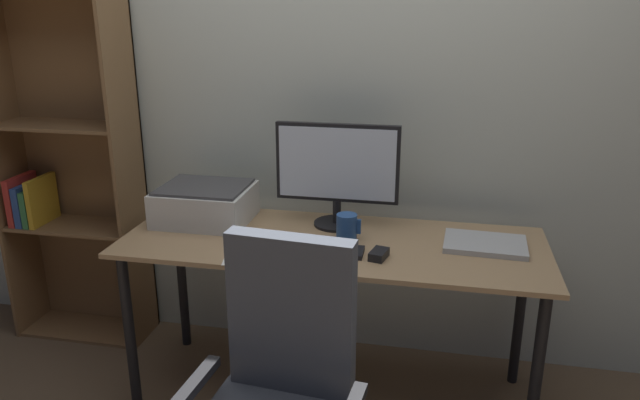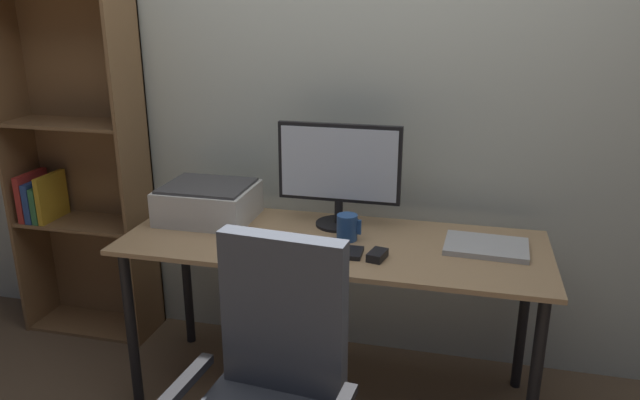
{
  "view_description": "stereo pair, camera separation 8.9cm",
  "coord_description": "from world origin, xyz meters",
  "views": [
    {
      "loc": [
        0.41,
        -2.24,
        1.67
      ],
      "look_at": [
        -0.05,
        -0.03,
        0.92
      ],
      "focal_mm": 33.66,
      "sensor_mm": 36.0,
      "label": 1
    },
    {
      "loc": [
        0.49,
        -2.22,
        1.67
      ],
      "look_at": [
        -0.05,
        -0.03,
        0.92
      ],
      "focal_mm": 33.66,
      "sensor_mm": 36.0,
      "label": 2
    }
  ],
  "objects": [
    {
      "name": "coffee_mug",
      "position": [
        0.06,
        0.02,
        0.79
      ],
      "size": [
        0.1,
        0.08,
        0.11
      ],
      "color": "#285193",
      "rests_on": "desk"
    },
    {
      "name": "mouse",
      "position": [
        0.21,
        -0.14,
        0.76
      ],
      "size": [
        0.08,
        0.11,
        0.03
      ],
      "primitive_type": "cube",
      "rotation": [
        0.0,
        0.0,
        -0.22
      ],
      "color": "black",
      "rests_on": "desk"
    },
    {
      "name": "monitor",
      "position": [
        -0.01,
        0.18,
        1.0
      ],
      "size": [
        0.53,
        0.2,
        0.45
      ],
      "color": "black",
      "rests_on": "desk"
    },
    {
      "name": "keyboard",
      "position": [
        0.0,
        -0.13,
        0.75
      ],
      "size": [
        0.29,
        0.12,
        0.02
      ],
      "primitive_type": "cube",
      "rotation": [
        0.0,
        0.0,
        0.02
      ],
      "color": "black",
      "rests_on": "desk"
    },
    {
      "name": "back_wall",
      "position": [
        0.0,
        0.49,
        1.3
      ],
      "size": [
        6.4,
        0.1,
        2.6
      ],
      "primitive_type": "cube",
      "color": "beige",
      "rests_on": "ground"
    },
    {
      "name": "ground_plane",
      "position": [
        0.0,
        0.0,
        0.0
      ],
      "size": [
        12.0,
        12.0,
        0.0
      ],
      "primitive_type": "plane",
      "color": "brown"
    },
    {
      "name": "paper_sheet",
      "position": [
        -0.28,
        -0.16,
        0.74
      ],
      "size": [
        0.26,
        0.33,
        0.0
      ],
      "primitive_type": "cube",
      "rotation": [
        0.0,
        0.0,
        0.19
      ],
      "color": "white",
      "rests_on": "desk"
    },
    {
      "name": "bookshelf",
      "position": [
        -1.4,
        0.32,
        0.83
      ],
      "size": [
        0.67,
        0.28,
        1.7
      ],
      "color": "brown",
      "rests_on": "ground"
    },
    {
      "name": "laptop",
      "position": [
        0.61,
        0.06,
        0.75
      ],
      "size": [
        0.33,
        0.25,
        0.02
      ],
      "primitive_type": "cube",
      "rotation": [
        0.0,
        0.0,
        -0.05
      ],
      "color": "#B7BABC",
      "rests_on": "desk"
    },
    {
      "name": "printer",
      "position": [
        -0.6,
        0.12,
        0.82
      ],
      "size": [
        0.4,
        0.34,
        0.16
      ],
      "color": "silver",
      "rests_on": "desk"
    },
    {
      "name": "desk",
      "position": [
        0.0,
        0.0,
        0.66
      ],
      "size": [
        1.73,
        0.64,
        0.74
      ],
      "color": "tan",
      "rests_on": "ground"
    }
  ]
}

